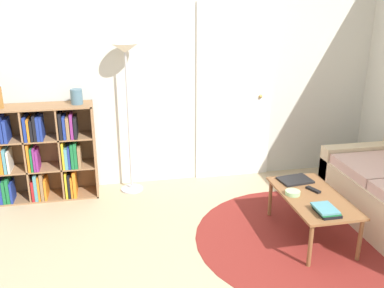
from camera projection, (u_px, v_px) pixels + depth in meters
The scene contains 10 objects.
wall_back at pixel (189, 74), 4.89m from camera, with size 7.54×0.11×2.60m.
rug at pixel (304, 238), 3.97m from camera, with size 2.02×2.02×0.01m.
bookshelf at pixel (40, 153), 4.63m from camera, with size 1.09×0.34×1.04m.
floor_lamp at pixel (126, 70), 4.51m from camera, with size 0.29×0.29×1.67m.
coffee_table at pixel (313, 200), 3.90m from camera, with size 0.53×0.97×0.41m.
laptop at pixel (295, 180), 4.19m from camera, with size 0.33×0.26×0.02m.
bowl at pixel (293, 193), 3.90m from camera, with size 0.14×0.14×0.04m.
book_stack_on_table at pixel (326, 210), 3.57m from camera, with size 0.18×0.23×0.05m.
remote at pixel (313, 190), 3.98m from camera, with size 0.10×0.16×0.02m.
vase_on_shelf at pixel (77, 97), 4.51m from camera, with size 0.13×0.13×0.16m.
Camera 1 is at (-0.91, -2.21, 2.14)m, focal length 40.00 mm.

